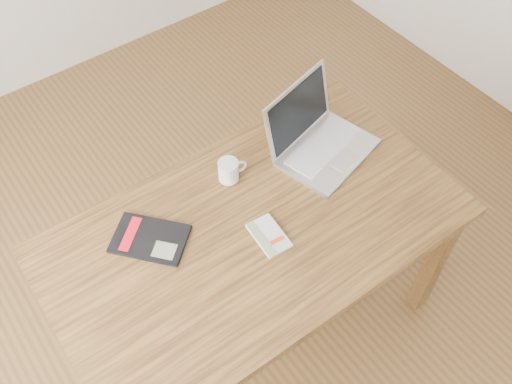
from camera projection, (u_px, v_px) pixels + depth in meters
room at (217, 86)px, 1.52m from camera, size 4.04×4.04×2.70m
desk at (255, 241)px, 2.05m from camera, size 1.46×0.85×0.75m
white_guidebook at (269, 236)px, 1.95m from camera, size 0.11×0.16×0.01m
black_guidebook at (150, 239)px, 1.94m from camera, size 0.29×0.30×0.01m
laptop at (318, 138)px, 2.16m from camera, size 0.42×0.39×0.25m
coffee_mug at (229, 170)px, 2.08m from camera, size 0.11×0.08×0.08m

